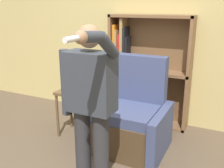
{
  "coord_description": "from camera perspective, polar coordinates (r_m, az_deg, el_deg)",
  "views": [
    {
      "loc": [
        1.35,
        -1.74,
        1.74
      ],
      "look_at": [
        0.24,
        0.57,
        0.96
      ],
      "focal_mm": 42.0,
      "sensor_mm": 36.0,
      "label": 1
    }
  ],
  "objects": [
    {
      "name": "armchair",
      "position": [
        3.31,
        3.83,
        -7.76
      ],
      "size": [
        0.95,
        0.8,
        1.14
      ],
      "color": "#4C3823",
      "rests_on": "ground_plane"
    },
    {
      "name": "wall_back",
      "position": [
        4.01,
        6.29,
        11.93
      ],
      "size": [
        8.0,
        0.11,
        2.8
      ],
      "color": "tan",
      "rests_on": "ground_plane"
    },
    {
      "name": "table_lamp",
      "position": [
        3.47,
        -8.7,
        3.31
      ],
      "size": [
        0.23,
        0.23,
        0.42
      ],
      "color": "#B7B2A8",
      "rests_on": "side_table"
    },
    {
      "name": "side_table",
      "position": [
        3.6,
        -8.39,
        -3.49
      ],
      "size": [
        0.38,
        0.38,
        0.64
      ],
      "color": "brown",
      "rests_on": "ground_plane"
    },
    {
      "name": "person_standing",
      "position": [
        2.33,
        -4.83,
        -4.07
      ],
      "size": [
        0.58,
        0.78,
        1.59
      ],
      "color": "#2D2D33",
      "rests_on": "ground_plane"
    },
    {
      "name": "bookcase",
      "position": [
        3.95,
        5.89,
        2.32
      ],
      "size": [
        1.2,
        0.28,
        1.61
      ],
      "color": "brown",
      "rests_on": "ground_plane"
    }
  ]
}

